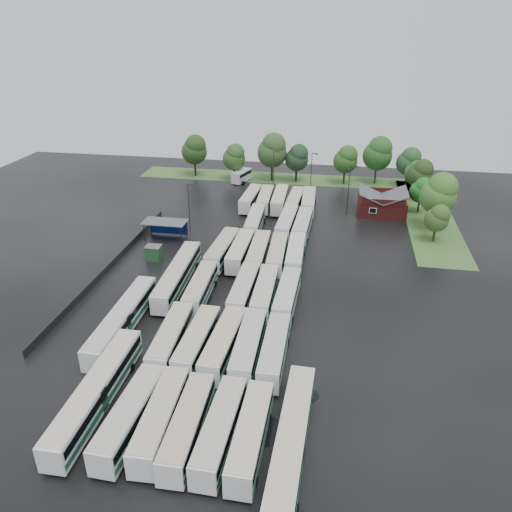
% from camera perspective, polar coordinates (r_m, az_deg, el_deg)
% --- Properties ---
extents(ground, '(160.00, 160.00, 0.00)m').
position_cam_1_polar(ground, '(74.11, -3.15, -5.60)').
color(ground, black).
rests_on(ground, ground).
extents(brick_building, '(10.07, 8.60, 5.39)m').
position_cam_1_polar(brick_building, '(110.92, 14.16, 5.65)').
color(brick_building, maroon).
rests_on(brick_building, ground).
extents(wash_shed, '(8.20, 4.20, 3.58)m').
position_cam_1_polar(wash_shed, '(96.32, -10.29, 3.67)').
color(wash_shed, '#2D2D30').
rests_on(wash_shed, ground).
extents(utility_hut, '(2.70, 2.20, 2.62)m').
position_cam_1_polar(utility_hut, '(88.60, -11.60, 0.37)').
color(utility_hut, '#1F4B25').
rests_on(utility_hut, ground).
extents(grass_strip_north, '(80.00, 10.00, 0.01)m').
position_cam_1_polar(grass_strip_north, '(132.71, 4.01, 8.81)').
color(grass_strip_north, '#416B2D').
rests_on(grass_strip_north, ground).
extents(grass_strip_east, '(10.00, 50.00, 0.01)m').
position_cam_1_polar(grass_strip_east, '(112.83, 19.12, 4.32)').
color(grass_strip_east, '#416B2D').
rests_on(grass_strip_east, ground).
extents(west_fence, '(0.10, 50.00, 1.20)m').
position_cam_1_polar(west_fence, '(87.48, -16.29, -1.05)').
color(west_fence, '#2D2D30').
rests_on(west_fence, ground).
extents(bus_r0c0, '(3.19, 13.12, 3.63)m').
position_cam_1_polar(bus_r0c0, '(54.45, -14.18, -17.33)').
color(bus_r0c0, white).
rests_on(bus_r0c0, ground).
extents(bus_r0c1, '(3.26, 12.91, 3.56)m').
position_cam_1_polar(bus_r0c1, '(53.62, -10.84, -17.78)').
color(bus_r0c1, white).
rests_on(bus_r0c1, ground).
extents(bus_r0c2, '(3.00, 12.71, 3.52)m').
position_cam_1_polar(bus_r0c2, '(52.54, -7.80, -18.65)').
color(bus_r0c2, white).
rests_on(bus_r0c2, ground).
extents(bus_r0c3, '(2.96, 12.70, 3.52)m').
position_cam_1_polar(bus_r0c3, '(51.87, -4.12, -19.15)').
color(bus_r0c3, white).
rests_on(bus_r0c3, ground).
extents(bus_r0c4, '(2.72, 12.57, 3.50)m').
position_cam_1_polar(bus_r0c4, '(51.27, -0.60, -19.76)').
color(bus_r0c4, white).
rests_on(bus_r0c4, ground).
extents(bus_r1c0, '(3.27, 12.93, 3.57)m').
position_cam_1_polar(bus_r1c0, '(64.42, -9.67, -9.23)').
color(bus_r1c0, white).
rests_on(bus_r1c0, ground).
extents(bus_r1c1, '(2.96, 12.62, 3.50)m').
position_cam_1_polar(bus_r1c1, '(63.50, -6.73, -9.63)').
color(bus_r1c1, white).
rests_on(bus_r1c1, ground).
extents(bus_r1c2, '(3.30, 13.13, 3.63)m').
position_cam_1_polar(bus_r1c2, '(62.65, -3.75, -9.96)').
color(bus_r1c2, white).
rests_on(bus_r1c2, ground).
extents(bus_r1c3, '(3.07, 13.05, 3.62)m').
position_cam_1_polar(bus_r1c3, '(62.08, -0.86, -10.28)').
color(bus_r1c3, white).
rests_on(bus_r1c3, ground).
extents(bus_r1c4, '(2.87, 12.68, 3.52)m').
position_cam_1_polar(bus_r1c4, '(61.54, 2.10, -10.73)').
color(bus_r1c4, white).
rests_on(bus_r1c4, ground).
extents(bus_r2c0, '(3.10, 12.55, 3.47)m').
position_cam_1_polar(bus_r2c0, '(75.06, -6.36, -3.61)').
color(bus_r2c0, white).
rests_on(bus_r2c0, ground).
extents(bus_r2c2, '(2.72, 12.69, 3.53)m').
position_cam_1_polar(bus_r2c2, '(73.96, -1.39, -3.89)').
color(bus_r2c2, white).
rests_on(bus_r2c2, ground).
extents(bus_r2c3, '(2.98, 12.72, 3.53)m').
position_cam_1_polar(bus_r2c3, '(73.30, 1.02, -4.18)').
color(bus_r2c3, white).
rests_on(bus_r2c3, ground).
extents(bus_r2c4, '(2.88, 12.68, 3.52)m').
position_cam_1_polar(bus_r2c4, '(72.67, 3.57, -4.52)').
color(bus_r2c4, white).
rests_on(bus_r2c4, ground).
extents(bus_r3c0, '(3.39, 13.17, 3.63)m').
position_cam_1_polar(bus_r3c0, '(86.62, -3.85, 0.75)').
color(bus_r3c0, white).
rests_on(bus_r3c0, ground).
extents(bus_r3c1, '(2.76, 12.84, 3.57)m').
position_cam_1_polar(bus_r3c1, '(86.00, -1.79, 0.58)').
color(bus_r3c1, white).
rests_on(bus_r3c1, ground).
extents(bus_r3c2, '(3.13, 12.96, 3.59)m').
position_cam_1_polar(bus_r3c2, '(85.34, 0.29, 0.40)').
color(bus_r3c2, white).
rests_on(bus_r3c2, ground).
extents(bus_r3c3, '(3.17, 12.65, 3.49)m').
position_cam_1_polar(bus_r3c3, '(84.99, 2.45, 0.22)').
color(bus_r3c3, white).
rests_on(bus_r3c3, ground).
extents(bus_r3c4, '(3.12, 12.79, 3.54)m').
position_cam_1_polar(bus_r3c4, '(84.96, 4.53, 0.17)').
color(bus_r3c4, white).
rests_on(bus_r3c4, ground).
extents(bus_r4c1, '(3.21, 12.74, 3.52)m').
position_cam_1_polar(bus_r4c1, '(98.72, -0.11, 4.00)').
color(bus_r4c1, white).
rests_on(bus_r4c1, ground).
extents(bus_r4c3, '(3.19, 13.12, 3.63)m').
position_cam_1_polar(bus_r4c3, '(97.85, 3.54, 3.78)').
color(bus_r4c3, white).
rests_on(bus_r4c3, ground).
extents(bus_r4c4, '(3.03, 12.93, 3.58)m').
position_cam_1_polar(bus_r4c4, '(97.05, 5.35, 3.51)').
color(bus_r4c4, white).
rests_on(bus_r4c4, ground).
extents(bus_r5c0, '(3.10, 12.65, 3.50)m').
position_cam_1_polar(bus_r5c0, '(111.48, -0.61, 6.58)').
color(bus_r5c0, white).
rests_on(bus_r5c0, ground).
extents(bus_r5c1, '(3.19, 12.51, 3.45)m').
position_cam_1_polar(bus_r5c1, '(111.11, 1.05, 6.50)').
color(bus_r5c1, white).
rests_on(bus_r5c1, ground).
extents(bus_r5c2, '(3.14, 13.06, 3.61)m').
position_cam_1_polar(bus_r5c2, '(110.70, 2.73, 6.45)').
color(bus_r5c2, white).
rests_on(bus_r5c2, ground).
extents(bus_r5c3, '(3.15, 12.76, 3.53)m').
position_cam_1_polar(bus_r5c3, '(109.90, 4.45, 6.22)').
color(bus_r5c3, white).
rests_on(bus_r5c3, ground).
extents(bus_r5c4, '(3.19, 12.86, 3.55)m').
position_cam_1_polar(bus_r5c4, '(110.06, 6.02, 6.20)').
color(bus_r5c4, white).
rests_on(bus_r5c4, ground).
extents(artic_bus_west_a, '(2.98, 19.44, 3.60)m').
position_cam_1_polar(artic_bus_west_a, '(58.24, -17.75, -14.55)').
color(artic_bus_west_a, white).
rests_on(artic_bus_west_a, ground).
extents(artic_bus_west_b, '(3.45, 19.36, 3.58)m').
position_cam_1_polar(artic_bus_west_b, '(78.96, -8.93, -2.15)').
color(artic_bus_west_b, white).
rests_on(artic_bus_west_b, ground).
extents(artic_bus_west_c, '(2.97, 19.19, 3.55)m').
position_cam_1_polar(artic_bus_west_c, '(69.39, -15.01, -7.01)').
color(artic_bus_west_c, white).
rests_on(artic_bus_west_c, ground).
extents(artic_bus_east, '(3.14, 19.14, 3.54)m').
position_cam_1_polar(artic_bus_east, '(50.77, 4.06, -20.35)').
color(artic_bus_east, white).
rests_on(artic_bus_east, ground).
extents(minibus, '(4.34, 7.14, 2.93)m').
position_cam_1_polar(minibus, '(129.45, -1.67, 9.17)').
color(minibus, silver).
rests_on(minibus, ground).
extents(tree_north_0, '(6.66, 6.66, 11.03)m').
position_cam_1_polar(tree_north_0, '(134.00, -7.02, 11.99)').
color(tree_north_0, black).
rests_on(tree_north_0, ground).
extents(tree_north_1, '(5.81, 5.81, 9.62)m').
position_cam_1_polar(tree_north_1, '(129.55, -2.48, 11.26)').
color(tree_north_1, black).
rests_on(tree_north_1, ground).
extents(tree_north_2, '(7.50, 7.50, 12.42)m').
position_cam_1_polar(tree_north_2, '(128.75, 1.92, 12.01)').
color(tree_north_2, black).
rests_on(tree_north_2, ground).
extents(tree_north_3, '(5.90, 5.90, 9.78)m').
position_cam_1_polar(tree_north_3, '(128.81, 4.76, 11.16)').
color(tree_north_3, black).
rests_on(tree_north_3, ground).
extents(tree_north_4, '(6.00, 6.00, 9.94)m').
position_cam_1_polar(tree_north_4, '(128.31, 10.26, 10.84)').
color(tree_north_4, '#312215').
rests_on(tree_north_4, ground).
extents(tree_north_5, '(7.29, 7.29, 12.07)m').
position_cam_1_polar(tree_north_5, '(130.04, 13.80, 11.34)').
color(tree_north_5, '#3B2714').
rests_on(tree_north_5, ground).
extents(tree_north_6, '(5.96, 5.96, 9.87)m').
position_cam_1_polar(tree_north_6, '(130.31, 17.12, 10.33)').
color(tree_north_6, black).
rests_on(tree_north_6, ground).
extents(tree_east_0, '(4.53, 4.51, 7.47)m').
position_cam_1_polar(tree_east_0, '(98.50, 20.07, 4.12)').
color(tree_east_0, '#3A2314').
rests_on(tree_east_0, ground).
extents(tree_east_1, '(7.11, 7.11, 11.77)m').
position_cam_1_polar(tree_east_1, '(103.51, 20.24, 6.75)').
color(tree_east_1, '#342619').
rests_on(tree_east_1, ground).
extents(tree_east_2, '(4.81, 4.81, 7.97)m').
position_cam_1_polar(tree_east_2, '(112.64, 18.42, 7.17)').
color(tree_east_2, '#3C2819').
rests_on(tree_east_2, ground).
extents(tree_east_3, '(5.75, 5.75, 9.52)m').
position_cam_1_polar(tree_east_3, '(121.14, 18.32, 8.94)').
color(tree_east_3, black).
rests_on(tree_east_3, ground).
extents(tree_east_4, '(4.72, 4.68, 7.75)m').
position_cam_1_polar(tree_east_4, '(126.80, 17.72, 9.19)').
color(tree_east_4, '#3C2D1E').
rests_on(tree_east_4, ground).
extents(lamp_post_ne, '(1.67, 0.32, 10.83)m').
position_cam_1_polar(lamp_post_ne, '(107.40, 10.63, 7.84)').
color(lamp_post_ne, '#2D2D30').
rests_on(lamp_post_ne, ground).
extents(lamp_post_nw, '(1.50, 0.29, 9.73)m').
position_cam_1_polar(lamp_post_nw, '(97.82, -7.62, 5.88)').
color(lamp_post_nw, '#2D2D30').
rests_on(lamp_post_nw, ground).
extents(lamp_post_back_w, '(1.53, 0.30, 9.92)m').
position_cam_1_polar(lamp_post_back_w, '(120.72, 2.07, 9.98)').
color(lamp_post_back_w, '#2D2D30').
rests_on(lamp_post_back_w, ground).
extents(lamp_post_back_e, '(1.50, 0.29, 9.77)m').
position_cam_1_polar(lamp_post_back_e, '(120.22, 6.40, 9.73)').
color(lamp_post_back_e, '#2D2D30').
rests_on(lamp_post_back_e, ground).
extents(puddle_0, '(4.09, 4.09, 0.01)m').
position_cam_1_polar(puddle_0, '(61.25, -11.48, -13.81)').
color(puddle_0, black).
rests_on(puddle_0, ground).
extents(puddle_1, '(4.68, 4.68, 0.01)m').
position_cam_1_polar(puddle_1, '(54.39, 0.56, -19.29)').
color(puddle_1, black).
rests_on(puddle_1, ground).
extents(puddle_2, '(5.63, 5.63, 0.01)m').
position_cam_1_polar(puddle_2, '(75.87, -7.18, -4.98)').
color(puddle_2, black).
rests_on(puddle_2, ground).
extents(puddle_3, '(4.31, 4.31, 0.01)m').
position_cam_1_polar(puddle_3, '(72.51, 0.75, -6.33)').
color(puddle_3, black).
rests_on(puddle_3, ground).
extents(puddle_4, '(2.85, 2.85, 0.01)m').
position_cam_1_polar(puddle_4, '(58.51, 5.77, -15.55)').
color(puddle_4, black).
rests_on(puddle_4, ground).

